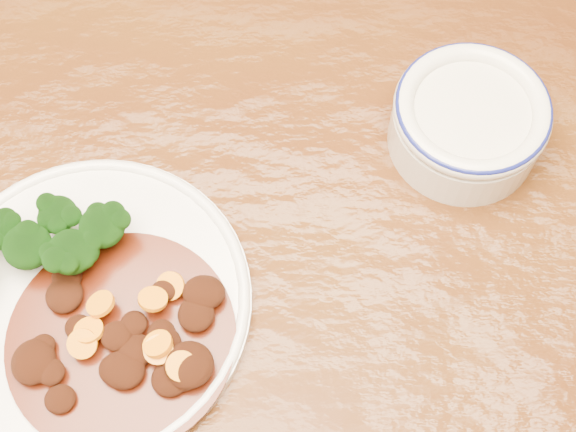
{
  "coord_description": "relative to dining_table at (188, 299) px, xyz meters",
  "views": [
    {
      "loc": [
        0.11,
        -0.25,
        1.37
      ],
      "look_at": [
        0.09,
        0.04,
        0.77
      ],
      "focal_mm": 50.0,
      "sensor_mm": 36.0,
      "label": 1
    }
  ],
  "objects": [
    {
      "name": "dining_table",
      "position": [
        0.0,
        0.0,
        0.0
      ],
      "size": [
        1.56,
        1.0,
        0.75
      ],
      "rotation": [
        0.0,
        0.0,
        0.07
      ],
      "color": "#4C2B0D",
      "rests_on": "ground"
    },
    {
      "name": "dinner_plate",
      "position": [
        -0.07,
        -0.04,
        0.09
      ],
      "size": [
        0.26,
        0.26,
        0.02
      ],
      "rotation": [
        0.0,
        0.0,
        -0.37
      ],
      "color": "silver",
      "rests_on": "dining_table"
    },
    {
      "name": "broccoli_florets",
      "position": [
        -0.11,
        0.0,
        0.12
      ],
      "size": [
        0.13,
        0.09,
        0.04
      ],
      "color": "#6FA455",
      "rests_on": "dinner_plate"
    },
    {
      "name": "mince_stew",
      "position": [
        -0.03,
        -0.07,
        0.1
      ],
      "size": [
        0.18,
        0.18,
        0.03
      ],
      "color": "#471707",
      "rests_on": "dinner_plate"
    },
    {
      "name": "dip_bowl",
      "position": [
        0.24,
        0.14,
        0.11
      ],
      "size": [
        0.14,
        0.14,
        0.06
      ],
      "rotation": [
        0.0,
        0.0,
        0.13
      ],
      "color": "beige",
      "rests_on": "dining_table"
    }
  ]
}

